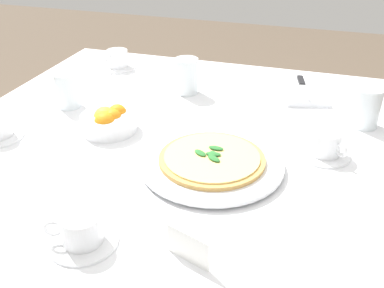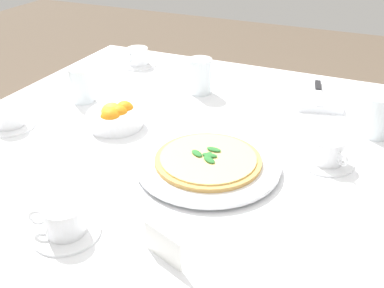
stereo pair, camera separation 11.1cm
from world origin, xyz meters
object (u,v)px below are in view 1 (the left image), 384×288
(coffee_cup_back_corner, at_px, (325,145))
(menu_card, at_px, (188,247))
(citrus_bowl, at_px, (109,121))
(coffee_cup_near_left, at_px, (81,231))
(pizza_plate, at_px, (212,163))
(water_glass_far_right, at_px, (187,78))
(dinner_knife, at_px, (303,87))
(water_glass_center_back, at_px, (68,92))
(water_glass_right_edge, at_px, (366,110))
(pizza, at_px, (212,158))
(napkin_folded, at_px, (302,90))
(coffee_cup_near_right, at_px, (117,60))

(coffee_cup_back_corner, relative_size, menu_card, 1.51)
(coffee_cup_back_corner, bearing_deg, citrus_bowl, -86.05)
(coffee_cup_back_corner, xyz_separation_m, coffee_cup_near_left, (0.46, -0.41, -0.00))
(pizza_plate, relative_size, water_glass_far_right, 2.99)
(dinner_knife, bearing_deg, coffee_cup_back_corner, 1.34)
(water_glass_center_back, relative_size, water_glass_right_edge, 0.95)
(citrus_bowl, bearing_deg, dinner_knife, 131.04)
(pizza_plate, bearing_deg, coffee_cup_near_left, -26.24)
(pizza, height_order, coffee_cup_near_left, coffee_cup_near_left)
(water_glass_center_back, xyz_separation_m, water_glass_right_edge, (-0.13, 0.84, 0.00))
(pizza, relative_size, coffee_cup_near_left, 1.92)
(pizza, relative_size, napkin_folded, 1.01)
(pizza_plate, xyz_separation_m, menu_card, (0.31, 0.04, 0.02))
(pizza_plate, xyz_separation_m, coffee_cup_near_right, (-0.55, -0.51, 0.02))
(pizza_plate, height_order, coffee_cup_back_corner, coffee_cup_back_corner)
(coffee_cup_back_corner, relative_size, citrus_bowl, 0.87)
(coffee_cup_back_corner, bearing_deg, menu_card, -25.23)
(water_glass_far_right, xyz_separation_m, citrus_bowl, (0.31, -0.12, -0.02))
(coffee_cup_near_right, bearing_deg, citrus_bowl, 23.08)
(napkin_folded, bearing_deg, dinner_knife, -3.36)
(coffee_cup_back_corner, bearing_deg, coffee_cup_near_left, -41.64)
(coffee_cup_near_right, height_order, citrus_bowl, same)
(pizza, bearing_deg, napkin_folded, 162.69)
(pizza_plate, distance_m, water_glass_far_right, 0.46)
(water_glass_far_right, bearing_deg, coffee_cup_back_corner, 58.41)
(coffee_cup_near_right, height_order, coffee_cup_near_left, coffee_cup_near_right)
(coffee_cup_near_right, distance_m, water_glass_center_back, 0.35)
(coffee_cup_back_corner, height_order, dinner_knife, coffee_cup_back_corner)
(water_glass_right_edge, bearing_deg, pizza, -45.82)
(coffee_cup_near_left, relative_size, menu_card, 1.51)
(coffee_cup_near_right, height_order, water_glass_right_edge, water_glass_right_edge)
(pizza, xyz_separation_m, water_glass_right_edge, (-0.33, 0.34, 0.02))
(dinner_knife, distance_m, menu_card, 0.83)
(water_glass_center_back, bearing_deg, coffee_cup_near_left, 33.03)
(coffee_cup_back_corner, xyz_separation_m, dinner_knife, (-0.38, -0.09, -0.01))
(coffee_cup_near_left, xyz_separation_m, napkin_folded, (-0.84, 0.32, -0.02))
(coffee_cup_back_corner, bearing_deg, water_glass_center_back, -95.03)
(water_glass_center_back, relative_size, menu_card, 1.22)
(dinner_knife, xyz_separation_m, citrus_bowl, (0.41, -0.48, 0.00))
(water_glass_far_right, bearing_deg, pizza_plate, 25.55)
(pizza_plate, distance_m, coffee_cup_back_corner, 0.29)
(menu_card, bearing_deg, water_glass_center_back, -23.52)
(coffee_cup_back_corner, xyz_separation_m, water_glass_center_back, (-0.07, -0.75, 0.02))
(coffee_cup_back_corner, xyz_separation_m, water_glass_far_right, (-0.27, -0.45, 0.02))
(water_glass_center_back, distance_m, water_glass_far_right, 0.37)
(coffee_cup_back_corner, bearing_deg, dinner_knife, -166.73)
(menu_card, bearing_deg, dinner_knife, -78.62)
(pizza, xyz_separation_m, coffee_cup_back_corner, (-0.14, 0.25, 0.00))
(water_glass_center_back, distance_m, menu_card, 0.74)
(citrus_bowl, bearing_deg, menu_card, 41.30)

